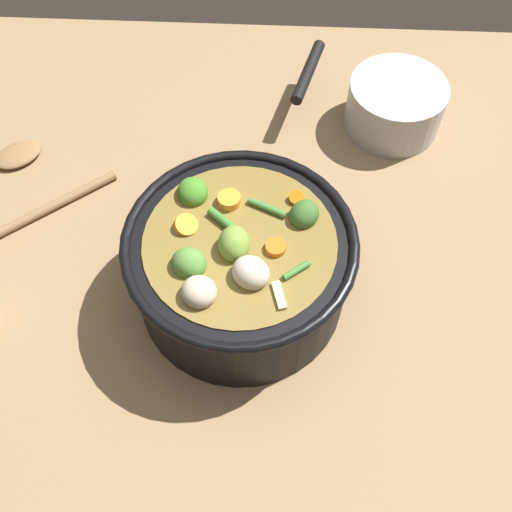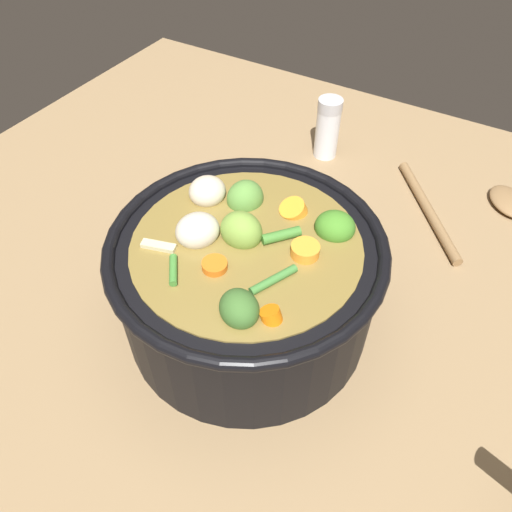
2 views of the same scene
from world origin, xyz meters
The scene contains 4 objects.
ground_plane centered at (0.00, 0.00, 0.00)m, with size 1.10×1.10×0.00m, color #8C704C.
cooking_pot centered at (0.00, 0.00, 0.07)m, with size 0.28×0.28×0.15m.
wooden_spoon centered at (-0.18, -0.32, 0.01)m, with size 0.20×0.20×0.01m.
salt_shaker centered at (0.06, -0.33, 0.05)m, with size 0.04×0.04×0.09m.
Camera 2 is at (-0.18, 0.29, 0.46)m, focal length 34.84 mm.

